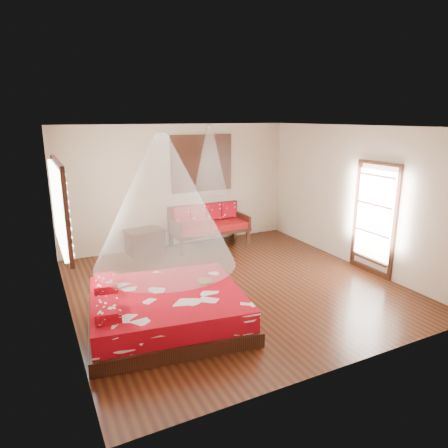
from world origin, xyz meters
The scene contains 10 objects.
room centered at (0.00, 0.00, 1.40)m, with size 5.54×5.54×2.84m.
bed centered at (-1.52, -0.81, 0.25)m, with size 2.48×2.30×0.65m.
daybed centered at (0.58, 2.38, 0.52)m, with size 1.80×0.80×0.95m.
storage_chest centered at (-0.93, 2.45, 0.27)m, with size 0.87×0.69×0.54m.
shutter_panel centered at (0.58, 2.72, 1.90)m, with size 1.52×0.06×1.32m.
window_left centered at (-2.71, 0.20, 1.70)m, with size 0.10×1.74×1.34m.
glazed_door centered at (2.72, -0.60, 1.07)m, with size 0.08×1.02×2.16m.
wine_tray centered at (-0.85, -0.70, 0.55)m, with size 0.24×0.24×0.19m.
mosquito_net_main centered at (-1.50, -0.81, 1.85)m, with size 1.97×1.97×1.80m, color white.
mosquito_net_daybed centered at (0.58, 2.25, 2.00)m, with size 0.78×0.78×1.50m, color white.
Camera 1 is at (-3.11, -5.92, 2.96)m, focal length 32.00 mm.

